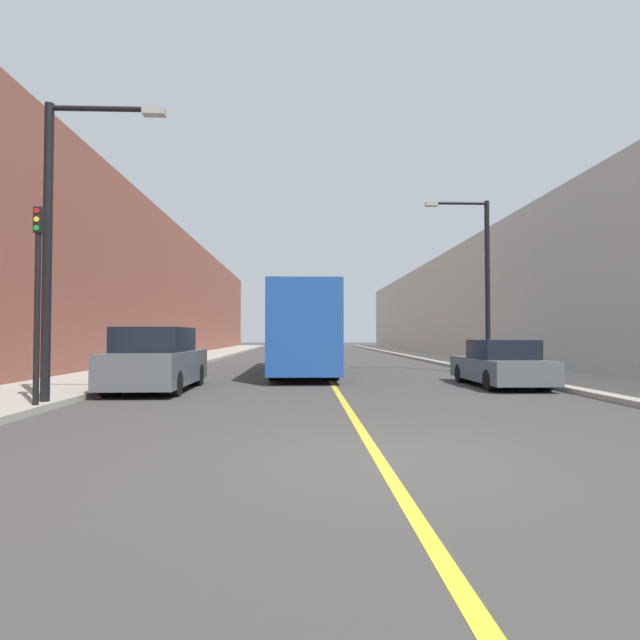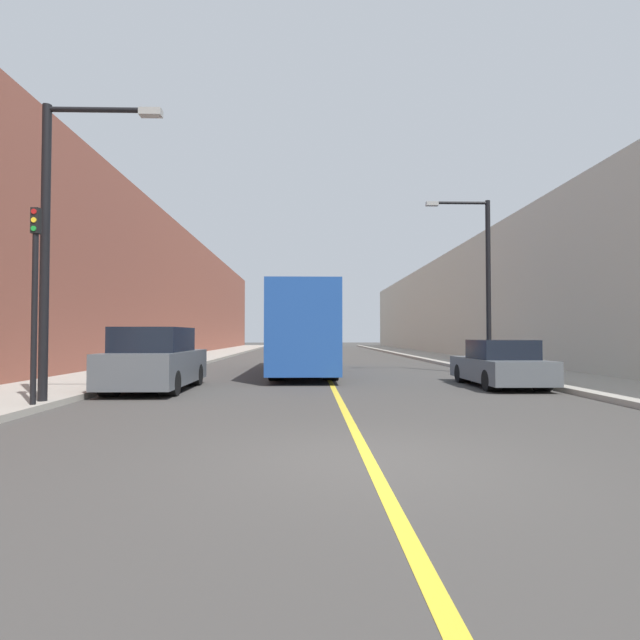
# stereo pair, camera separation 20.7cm
# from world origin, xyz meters

# --- Properties ---
(ground_plane) EXTENTS (200.00, 200.00, 0.00)m
(ground_plane) POSITION_xyz_m (0.00, 0.00, 0.00)
(ground_plane) COLOR #3F3D3A
(sidewalk_left) EXTENTS (3.46, 72.00, 0.15)m
(sidewalk_left) POSITION_xyz_m (-8.11, 30.00, 0.07)
(sidewalk_left) COLOR #9E998E
(sidewalk_left) RESTS_ON ground
(sidewalk_right) EXTENTS (3.46, 72.00, 0.15)m
(sidewalk_right) POSITION_xyz_m (8.11, 30.00, 0.07)
(sidewalk_right) COLOR #9E998E
(sidewalk_right) RESTS_ON ground
(building_row_left) EXTENTS (4.00, 72.00, 9.47)m
(building_row_left) POSITION_xyz_m (-11.84, 30.00, 4.74)
(building_row_left) COLOR brown
(building_row_left) RESTS_ON ground
(building_row_right) EXTENTS (4.00, 72.00, 7.90)m
(building_row_right) POSITION_xyz_m (11.84, 30.00, 3.95)
(building_row_right) COLOR #B7B2A3
(building_row_right) RESTS_ON ground
(road_center_line) EXTENTS (0.16, 72.00, 0.01)m
(road_center_line) POSITION_xyz_m (0.00, 30.00, 0.00)
(road_center_line) COLOR gold
(road_center_line) RESTS_ON ground
(bus) EXTENTS (2.47, 11.03, 3.46)m
(bus) POSITION_xyz_m (-0.93, 14.77, 1.84)
(bus) COLOR #1E4793
(bus) RESTS_ON ground
(parked_suv_left) EXTENTS (2.02, 4.58, 1.83)m
(parked_suv_left) POSITION_xyz_m (-5.22, 8.23, 0.85)
(parked_suv_left) COLOR #51565B
(parked_suv_left) RESTS_ON ground
(car_right_near) EXTENTS (1.88, 4.28, 1.46)m
(car_right_near) POSITION_xyz_m (5.23, 9.05, 0.66)
(car_right_near) COLOR #51565B
(car_right_near) RESTS_ON ground
(street_lamp_left) EXTENTS (2.67, 0.24, 6.67)m
(street_lamp_left) POSITION_xyz_m (-6.42, 4.85, 4.01)
(street_lamp_left) COLOR black
(street_lamp_left) RESTS_ON sidewalk_left
(street_lamp_right) EXTENTS (2.67, 0.24, 7.04)m
(street_lamp_right) POSITION_xyz_m (6.43, 13.90, 4.20)
(street_lamp_right) COLOR black
(street_lamp_right) RESTS_ON sidewalk_right
(traffic_light) EXTENTS (0.16, 0.18, 4.17)m
(traffic_light) POSITION_xyz_m (-6.58, 4.28, 2.42)
(traffic_light) COLOR black
(traffic_light) RESTS_ON sidewalk_left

